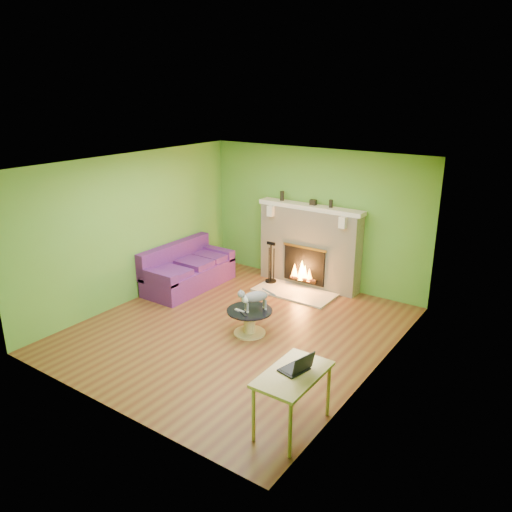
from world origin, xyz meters
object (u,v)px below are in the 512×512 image
Objects in this scene: cat at (256,299)px; sofa at (187,271)px; coffee_table at (250,320)px; desk at (293,380)px.

sofa is at bearing -167.58° from cat.
coffee_table is 2.34m from desk.
cat is (2.19, -0.86, 0.27)m from sofa.
sofa is 4.55m from desk.
coffee_table is (2.11, -0.91, -0.09)m from sofa.
cat is (-1.62, 1.62, -0.03)m from desk.
desk is (1.70, -1.57, 0.39)m from coffee_table.
desk is at bearing -42.72° from coffee_table.
sofa is 1.92× the size of desk.
cat is at bearing 32.01° from coffee_table.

